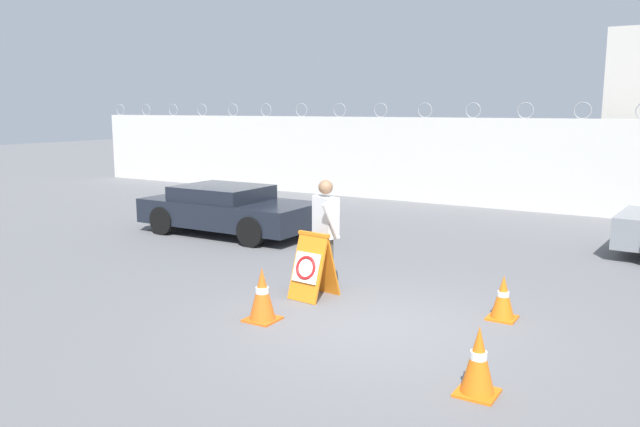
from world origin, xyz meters
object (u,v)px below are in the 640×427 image
object	(u,v)px
security_guard	(325,228)
traffic_cone_near	(478,361)
barricade_sign	(312,266)
traffic_cone_mid	(503,298)
parked_car_front_coupe	(228,209)
traffic_cone_far	(262,294)

from	to	relation	value
security_guard	traffic_cone_near	world-z (taller)	security_guard
security_guard	barricade_sign	bearing A→B (deg)	-59.10
traffic_cone_mid	barricade_sign	bearing A→B (deg)	-169.26
traffic_cone_near	parked_car_front_coupe	size ratio (longest dim) A/B	0.18
barricade_sign	security_guard	xyz separation A→B (m)	(-0.09, 0.54, 0.50)
barricade_sign	traffic_cone_far	distance (m)	1.29
security_guard	traffic_cone_near	size ratio (longest dim) A/B	2.43
barricade_sign	traffic_cone_far	world-z (taller)	barricade_sign
traffic_cone_far	parked_car_front_coupe	distance (m)	6.32
traffic_cone_mid	traffic_cone_far	distance (m)	3.40
traffic_cone_far	parked_car_front_coupe	world-z (taller)	parked_car_front_coupe
security_guard	parked_car_front_coupe	bearing A→B (deg)	169.48
traffic_cone_near	parked_car_front_coupe	distance (m)	9.30
parked_car_front_coupe	traffic_cone_far	bearing A→B (deg)	-46.48
traffic_cone_near	parked_car_front_coupe	xyz separation A→B (m)	(-7.68, 5.24, 0.23)
traffic_cone_near	traffic_cone_mid	xyz separation A→B (m)	(-0.42, 2.51, -0.05)
traffic_cone_far	traffic_cone_near	bearing A→B (deg)	-11.81
traffic_cone_far	barricade_sign	bearing A→B (deg)	88.65
parked_car_front_coupe	traffic_cone_mid	bearing A→B (deg)	-21.03
traffic_cone_far	traffic_cone_mid	bearing A→B (deg)	32.35
traffic_cone_mid	traffic_cone_far	world-z (taller)	traffic_cone_far
parked_car_front_coupe	security_guard	bearing A→B (deg)	-32.65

